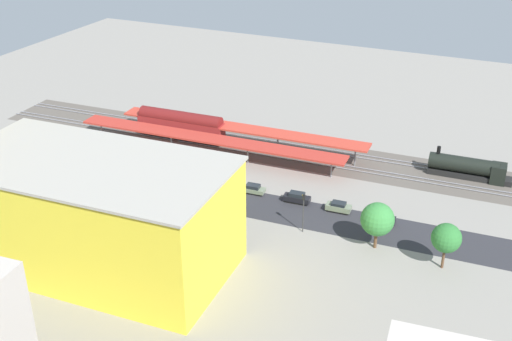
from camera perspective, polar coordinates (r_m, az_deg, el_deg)
The scene contains 25 objects.
ground_plane at distance 113.88m, azimuth -1.46°, elevation -1.99°, with size 204.11×204.11×0.00m, color gray.
rail_bed at distance 130.09m, azimuth 2.26°, elevation 1.80°, with size 127.57×13.95×0.01m, color #5B544C.
street_asphalt at distance 111.52m, azimuth -2.12°, elevation -2.66°, with size 127.57×9.00×0.01m, color #2D2D33.
track_rails at distance 130.01m, azimuth 2.26°, elevation 1.87°, with size 127.47×12.58×0.12m.
platform_canopy_near at distance 126.45m, azimuth -4.27°, elevation 2.86°, with size 56.10×6.54×3.99m.
platform_canopy_far at distance 130.08m, azimuth -1.33°, elevation 3.78°, with size 53.00×6.40×4.32m.
locomotive at distance 124.69m, azimuth 18.57°, elevation 0.18°, with size 15.21×3.62×5.37m.
freight_coach_far at distance 135.19m, azimuth -6.72°, elevation 4.10°, with size 19.28×3.80×6.13m.
parked_car_0 at distance 106.50m, azimuth 11.08°, elevation -4.21°, with size 4.77×1.95×1.79m.
parked_car_1 at distance 108.62m, azimuth 7.38°, elevation -3.27°, with size 4.30×2.00×1.70m.
parked_car_2 at distance 110.64m, azimuth 3.67°, elevation -2.46°, with size 4.72×1.96×1.87m.
parked_car_3 at distance 113.47m, azimuth -0.27°, elevation -1.68°, with size 4.45×2.09×1.63m.
parked_car_4 at distance 116.09m, azimuth -3.63°, elevation -1.07°, with size 4.42×1.91×1.54m.
parked_car_5 at distance 119.01m, azimuth -6.74°, elevation -0.46°, with size 4.22×1.79×1.63m.
parked_car_6 at distance 122.79m, azimuth -10.10°, elevation 0.18°, with size 4.76×1.82×1.61m.
parked_car_7 at distance 126.84m, azimuth -12.41°, elevation 0.86°, with size 4.46×2.09×1.70m.
construction_building at distance 94.08m, azimuth -14.12°, elevation -3.91°, with size 38.37×19.66×15.86m, color yellow.
construction_roof_slab at distance 90.36m, azimuth -14.68°, elevation 0.55°, with size 38.97×20.26×0.40m, color #ADA89E.
box_truck_0 at distance 113.95m, azimuth -13.35°, elevation -1.85°, with size 9.38×2.82×3.17m.
box_truck_1 at distance 106.70m, azimuth -7.89°, elevation -3.29°, with size 9.04×2.72×3.60m.
street_tree_0 at distance 112.91m, azimuth -10.45°, elevation 0.08°, with size 5.05×5.05×7.45m.
street_tree_1 at distance 97.77m, azimuth 10.79°, elevation -4.31°, with size 5.14×5.14×7.57m.
street_tree_2 at distance 106.48m, azimuth -3.85°, elevation -1.56°, with size 4.16×4.16×6.43m.
street_tree_3 at distance 95.44m, azimuth 16.62°, elevation -5.81°, with size 4.33×4.33×7.24m.
traffic_light at distance 100.50m, azimuth 4.26°, elevation -3.30°, with size 0.50×0.36×6.76m.
Camera 1 is at (-43.37, 90.28, 54.21)m, focal length 44.83 mm.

